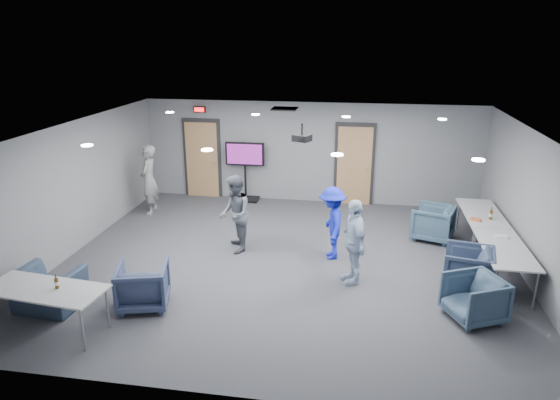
% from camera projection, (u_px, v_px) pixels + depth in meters
% --- Properties ---
extents(floor, '(9.00, 9.00, 0.00)m').
position_uv_depth(floor, '(287.00, 262.00, 10.07)').
color(floor, '#35363C').
rests_on(floor, ground).
extents(ceiling, '(9.00, 9.00, 0.00)m').
position_uv_depth(ceiling, '(288.00, 130.00, 9.22)').
color(ceiling, silver).
rests_on(ceiling, wall_back).
extents(wall_back, '(9.00, 0.02, 2.70)m').
position_uv_depth(wall_back, '(310.00, 153.00, 13.39)').
color(wall_back, slate).
rests_on(wall_back, floor).
extents(wall_front, '(9.00, 0.02, 2.70)m').
position_uv_depth(wall_front, '(238.00, 304.00, 5.90)').
color(wall_front, slate).
rests_on(wall_front, floor).
extents(wall_left, '(0.02, 8.00, 2.70)m').
position_uv_depth(wall_left, '(73.00, 188.00, 10.34)').
color(wall_left, slate).
rests_on(wall_left, floor).
extents(wall_right, '(0.02, 8.00, 2.70)m').
position_uv_depth(wall_right, '(535.00, 212.00, 8.95)').
color(wall_right, slate).
rests_on(wall_right, floor).
extents(door_left, '(1.06, 0.17, 2.24)m').
position_uv_depth(door_left, '(202.00, 159.00, 13.90)').
color(door_left, black).
rests_on(door_left, wall_back).
extents(door_right, '(1.06, 0.17, 2.24)m').
position_uv_depth(door_right, '(354.00, 165.00, 13.25)').
color(door_right, black).
rests_on(door_right, wall_back).
extents(exit_sign, '(0.32, 0.08, 0.16)m').
position_uv_depth(exit_sign, '(200.00, 109.00, 13.44)').
color(exit_sign, black).
rests_on(exit_sign, wall_back).
extents(hvac_diffuser, '(0.60, 0.60, 0.03)m').
position_uv_depth(hvac_diffuser, '(285.00, 109.00, 11.92)').
color(hvac_diffuser, black).
rests_on(hvac_diffuser, ceiling).
extents(downlights, '(6.18, 3.78, 0.02)m').
position_uv_depth(downlights, '(288.00, 131.00, 9.22)').
color(downlights, white).
rests_on(downlights, ceiling).
extents(person_a, '(0.48, 0.68, 1.77)m').
position_uv_depth(person_a, '(149.00, 180.00, 12.60)').
color(person_a, gray).
rests_on(person_a, floor).
extents(person_b, '(0.85, 0.96, 1.64)m').
position_uv_depth(person_b, '(235.00, 214.00, 10.38)').
color(person_b, '#505660').
rests_on(person_b, floor).
extents(person_c, '(0.69, 1.02, 1.61)m').
position_uv_depth(person_c, '(354.00, 242.00, 9.05)').
color(person_c, '#AFC4E1').
rests_on(person_c, floor).
extents(person_d, '(0.72, 1.05, 1.51)m').
position_uv_depth(person_d, '(332.00, 223.00, 10.07)').
color(person_d, '#1D29BD').
rests_on(person_d, floor).
extents(chair_right_a, '(1.07, 1.06, 0.78)m').
position_uv_depth(chair_right_a, '(433.00, 223.00, 11.11)').
color(chair_right_a, '#3C5367').
rests_on(chair_right_a, floor).
extents(chair_right_b, '(0.99, 0.97, 0.77)m').
position_uv_depth(chair_right_b, '(468.00, 269.00, 8.94)').
color(chair_right_b, '#323E56').
rests_on(chair_right_b, floor).
extents(chair_right_c, '(1.07, 1.06, 0.74)m').
position_uv_depth(chair_right_c, '(474.00, 298.00, 7.96)').
color(chair_right_c, '#3B5066').
rests_on(chair_right_c, floor).
extents(chair_front_a, '(1.00, 1.02, 0.76)m').
position_uv_depth(chair_front_a, '(143.00, 286.00, 8.35)').
color(chair_front_a, '#384261').
rests_on(chair_front_a, floor).
extents(chair_front_b, '(1.09, 0.97, 0.67)m').
position_uv_depth(chair_front_b, '(47.00, 290.00, 8.28)').
color(chair_front_b, '#314055').
rests_on(chair_front_b, floor).
extents(table_right_a, '(0.78, 1.87, 0.73)m').
position_uv_depth(table_right_a, '(482.00, 214.00, 10.76)').
color(table_right_a, '#BCBEC1').
rests_on(table_right_a, floor).
extents(table_right_b, '(0.79, 1.89, 0.73)m').
position_uv_depth(table_right_b, '(505.00, 250.00, 8.98)').
color(table_right_b, '#BCBEC1').
rests_on(table_right_b, floor).
extents(table_front_left, '(1.93, 0.97, 0.73)m').
position_uv_depth(table_front_left, '(44.00, 291.00, 7.55)').
color(table_front_left, '#BCBEC1').
rests_on(table_front_left, floor).
extents(bottle_front, '(0.06, 0.06, 0.23)m').
position_uv_depth(bottle_front, '(57.00, 283.00, 7.51)').
color(bottle_front, '#51350E').
rests_on(bottle_front, table_front_left).
extents(bottle_right, '(0.07, 0.07, 0.27)m').
position_uv_depth(bottle_right, '(491.00, 215.00, 10.31)').
color(bottle_right, '#51350E').
rests_on(bottle_right, table_right_a).
extents(snack_box, '(0.23, 0.19, 0.04)m').
position_uv_depth(snack_box, '(476.00, 219.00, 10.28)').
color(snack_box, '#BC592F').
rests_on(snack_box, table_right_a).
extents(wrapper, '(0.21, 0.16, 0.05)m').
position_uv_depth(wrapper, '(502.00, 237.00, 9.40)').
color(wrapper, silver).
rests_on(wrapper, table_right_b).
extents(tv_stand, '(1.06, 0.51, 1.63)m').
position_uv_depth(tv_stand, '(245.00, 168.00, 13.55)').
color(tv_stand, black).
rests_on(tv_stand, floor).
extents(projector, '(0.41, 0.39, 0.36)m').
position_uv_depth(projector, '(302.00, 138.00, 10.00)').
color(projector, black).
rests_on(projector, ceiling).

